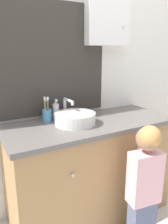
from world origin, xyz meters
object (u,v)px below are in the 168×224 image
Objects in this scene: sink_basin at (75,118)px; toothbrush_holder at (47,114)px; soap_dispenser at (56,111)px; child_figure at (145,179)px.

toothbrush_holder is at bearing 135.06° from sink_basin.
toothbrush_holder reaches higher than sink_basin.
sink_basin is 0.20m from soap_dispenser.
sink_basin reaches higher than soap_dispenser.
toothbrush_holder is at bearing -161.73° from soap_dispenser.
sink_basin is at bearing -44.94° from toothbrush_holder.
toothbrush_holder reaches higher than soap_dispenser.
soap_dispenser reaches higher than child_figure.
sink_basin is 0.23m from toothbrush_holder.
sink_basin is at bearing 123.18° from child_figure.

